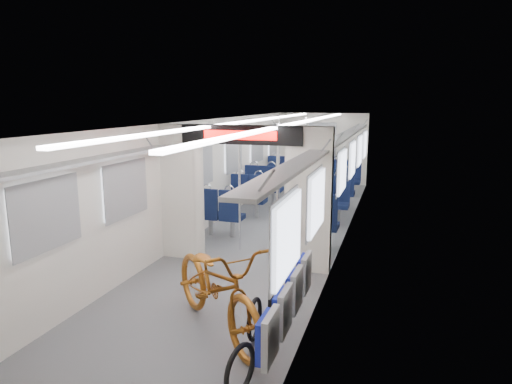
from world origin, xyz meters
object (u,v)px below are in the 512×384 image
Objects in this scene: flip_bench at (289,300)px; stanchion_near_right at (277,190)px; bike_hoop_a at (240,372)px; seat_bay_far_right at (340,181)px; stanchion_far_right at (305,165)px; seat_bay_near_left at (235,201)px; stanchion_near_left at (240,188)px; bicycle at (217,286)px; bike_hoop_c at (271,306)px; seat_bay_near_right at (321,206)px; stanchion_far_left at (279,165)px; bike_hoop_b at (255,321)px; seat_bay_far_left at (274,177)px.

stanchion_near_right is (-0.95, 3.09, 0.57)m from flip_bench.
seat_bay_far_right is at bearing 91.17° from bike_hoop_a.
flip_bench is at bearing -72.96° from stanchion_near_right.
seat_bay_far_right is at bearing 64.67° from stanchion_far_right.
seat_bay_near_left is 1.78m from stanchion_near_left.
bike_hoop_c is (0.53, 0.41, -0.35)m from bicycle.
stanchion_near_left is at bearing -128.73° from seat_bay_near_right.
stanchion_near_left reaches higher than bicycle.
bike_hoop_a is 4.16m from stanchion_near_right.
bike_hoop_a is 0.22× the size of stanchion_far_left.
stanchion_far_right is (-0.87, 7.24, 0.92)m from bike_hoop_a.
flip_bench is 5.16m from seat_bay_near_left.
seat_bay_far_left is at bearing 103.66° from bike_hoop_b.
bike_hoop_b is 3.18m from stanchion_near_right.
seat_bay_far_left reaches higher than bicycle.
bicycle is 0.95× the size of stanchion_near_left.
bike_hoop_c is 5.83m from stanchion_far_left.
bicycle is at bearing 176.11° from bike_hoop_b.
seat_bay_near_right is 1.71m from stanchion_near_right.
stanchion_far_right is (0.53, 3.25, 0.00)m from stanchion_near_left.
bike_hoop_a is at bearing -76.76° from seat_bay_far_left.
bike_hoop_a is at bearing -88.15° from seat_bay_near_right.
bike_hoop_a is 7.35m from stanchion_far_right.
stanchion_near_left is at bearing 109.38° from bike_hoop_a.
bike_hoop_a is 1.01m from bike_hoop_b.
stanchion_far_left reaches higher than seat_bay_far_right.
stanchion_far_left reaches higher than bike_hoop_c.
flip_bench is at bearing -63.66° from seat_bay_near_left.
seat_bay_far_right is 4.77m from stanchion_near_right.
stanchion_near_left is 3.05m from stanchion_far_left.
seat_bay_far_right is at bearing 83.58° from stanchion_near_right.
stanchion_near_right is at bearing 107.04° from flip_bench.
seat_bay_far_left is 4.80m from stanchion_near_left.
stanchion_far_left reaches higher than seat_bay_far_left.
bike_hoop_c is 0.22× the size of stanchion_far_right.
stanchion_near_right reaches higher than bike_hoop_a.
seat_bay_near_right is 3.70m from seat_bay_far_left.
flip_bench is 4.63m from seat_bay_near_right.
seat_bay_far_left is at bearing 53.73° from bicycle.
flip_bench is at bearing 75.02° from bike_hoop_a.
bike_hoop_a is at bearing -79.96° from stanchion_near_right.
flip_bench is 0.90× the size of stanchion_far_right.
bike_hoop_a reaches higher than bike_hoop_b.
bicycle is at bearing -93.44° from seat_bay_far_right.
seat_bay_near_left is at bearing -111.14° from stanchion_far_left.
stanchion_near_left reaches higher than flip_bench.
seat_bay_near_left is at bearing 116.34° from flip_bench.
stanchion_near_right is (-0.53, 3.00, 0.93)m from bike_hoop_b.
bike_hoop_b is 0.22× the size of stanchion_near_left.
seat_bay_far_left is (-1.94, 7.27, 0.34)m from bike_hoop_c.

